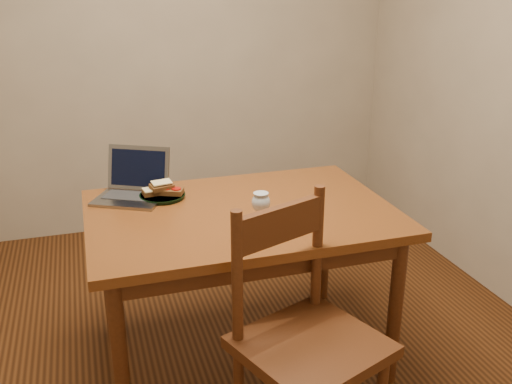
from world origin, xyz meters
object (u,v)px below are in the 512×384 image
object	(u,v)px
milk_glass	(261,209)
plate	(162,196)
table	(241,228)
chair	(306,328)
laptop	(134,184)

from	to	relation	value
milk_glass	plate	bearing A→B (deg)	127.38
table	plate	world-z (taller)	plate
chair	plate	distance (m)	0.96
table	milk_glass	world-z (taller)	milk_glass
chair	laptop	xyz separation A→B (m)	(-0.48, 0.93, 0.26)
chair	milk_glass	size ratio (longest dim) A/B	4.08
table	laptop	size ratio (longest dim) A/B	3.37
chair	laptop	bearing A→B (deg)	96.06
chair	table	bearing A→B (deg)	74.15
plate	chair	bearing A→B (deg)	-67.56
chair	milk_glass	world-z (taller)	chair
table	chair	size ratio (longest dim) A/B	2.22
milk_glass	laptop	world-z (taller)	laptop
table	laptop	world-z (taller)	laptop
table	milk_glass	bearing A→B (deg)	-81.11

